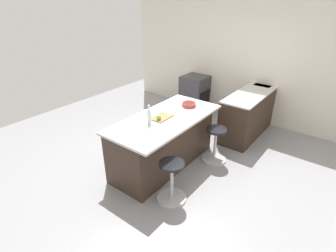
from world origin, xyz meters
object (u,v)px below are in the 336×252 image
oven_range (195,93)px  stool_middle (172,182)px  stool_by_window (215,146)px  kitchen_island (164,141)px  water_bottle (149,117)px  apple_green (159,117)px  fruit_bowl (189,104)px  cutting_board (162,117)px

oven_range → stool_middle: (3.10, 1.58, -0.14)m
stool_by_window → stool_middle: 1.30m
kitchen_island → stool_middle: size_ratio=3.20×
stool_by_window → water_bottle: (0.98, -0.68, 0.74)m
apple_green → fruit_bowl: apple_green is taller
oven_range → fruit_bowl: fruit_bowl is taller
oven_range → water_bottle: bearing=17.9°
water_bottle → stool_by_window: bearing=145.3°
kitchen_island → fruit_bowl: bearing=172.7°
kitchen_island → apple_green: bearing=12.1°
oven_range → kitchen_island: bearing=20.5°
stool_by_window → stool_middle: size_ratio=1.00×
fruit_bowl → water_bottle: bearing=-5.8°
stool_middle → apple_green: 1.04m
kitchen_island → stool_middle: kitchen_island is taller
oven_range → cutting_board: 2.70m
cutting_board → apple_green: bearing=17.0°
oven_range → apple_green: apple_green is taller
cutting_board → water_bottle: water_bottle is taller
oven_range → water_bottle: water_bottle is taller
fruit_bowl → oven_range: bearing=-151.2°
water_bottle → fruit_bowl: (-0.97, 0.10, -0.08)m
kitchen_island → cutting_board: size_ratio=5.71×
stool_middle → cutting_board: (-0.61, -0.66, 0.63)m
fruit_bowl → cutting_board: bearing=-7.0°
oven_range → fruit_bowl: (1.81, 1.00, 0.52)m
oven_range → kitchen_island: 2.61m
stool_middle → cutting_board: bearing=-132.4°
kitchen_island → stool_by_window: bearing=134.4°
cutting_board → apple_green: size_ratio=4.61×
oven_range → cutting_board: cutting_board is taller
water_bottle → oven_range: bearing=-162.1°
oven_range → cutting_board: size_ratio=2.47×
stool_by_window → fruit_bowl: 0.88m
oven_range → stool_by_window: size_ratio=1.39×
stool_by_window → stool_middle: bearing=0.0°
stool_middle → fruit_bowl: fruit_bowl is taller
cutting_board → kitchen_island: bearing=178.1°
cutting_board → fruit_bowl: 0.69m
oven_range → stool_by_window: bearing=41.2°
stool_by_window → apple_green: size_ratio=8.23×
fruit_bowl → kitchen_island: bearing=-7.3°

